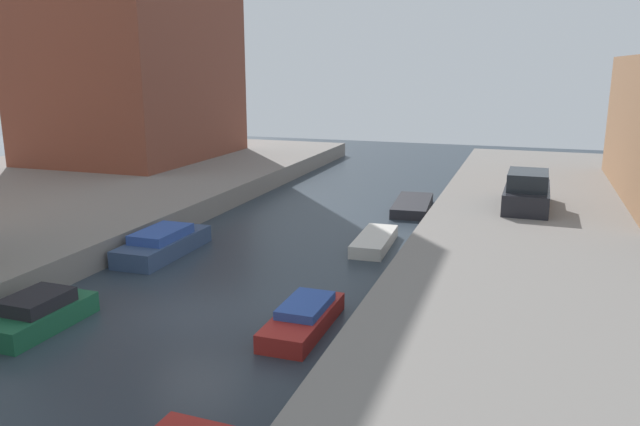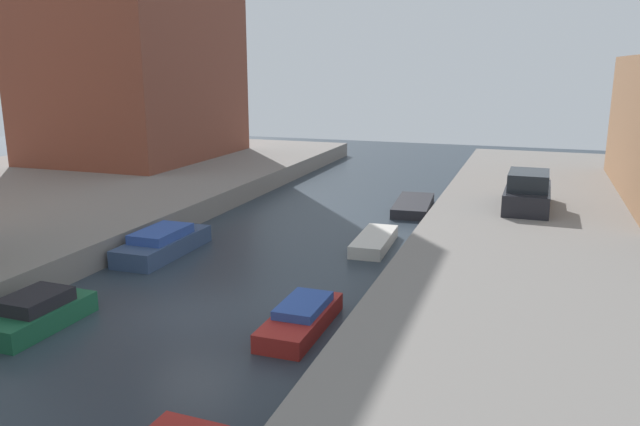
{
  "view_description": "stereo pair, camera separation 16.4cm",
  "coord_description": "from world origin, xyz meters",
  "px_view_note": "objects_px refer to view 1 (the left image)",
  "views": [
    {
      "loc": [
        8.81,
        -14.4,
        6.96
      ],
      "look_at": [
        0.87,
        8.72,
        1.06
      ],
      "focal_mm": 34.3,
      "sensor_mm": 36.0,
      "label": 1
    },
    {
      "loc": [
        8.96,
        -14.35,
        6.96
      ],
      "look_at": [
        0.87,
        8.72,
        1.06
      ],
      "focal_mm": 34.3,
      "sensor_mm": 36.0,
      "label": 2
    }
  ],
  "objects_px": {
    "parked_car": "(527,192)",
    "moored_boat_left_3": "(163,244)",
    "moored_boat_right_2": "(303,318)",
    "moored_boat_right_4": "(413,205)",
    "moored_boat_left_2": "(38,314)",
    "moored_boat_right_3": "(374,241)"
  },
  "relations": [
    {
      "from": "parked_car",
      "to": "moored_boat_left_3",
      "type": "xyz_separation_m",
      "value": [
        -12.86,
        -8.18,
        -1.25
      ]
    },
    {
      "from": "moored_boat_right_2",
      "to": "moored_boat_right_4",
      "type": "distance_m",
      "value": 14.95
    },
    {
      "from": "moored_boat_right_2",
      "to": "moored_boat_right_4",
      "type": "height_order",
      "value": "moored_boat_right_2"
    },
    {
      "from": "moored_boat_left_2",
      "to": "moored_boat_right_3",
      "type": "distance_m",
      "value": 12.45
    },
    {
      "from": "moored_boat_left_2",
      "to": "moored_boat_right_2",
      "type": "xyz_separation_m",
      "value": [
        6.85,
        2.27,
        -0.09
      ]
    },
    {
      "from": "moored_boat_left_3",
      "to": "moored_boat_right_4",
      "type": "distance_m",
      "value": 12.83
    },
    {
      "from": "moored_boat_left_3",
      "to": "moored_boat_right_3",
      "type": "xyz_separation_m",
      "value": [
        7.32,
        3.56,
        -0.19
      ]
    },
    {
      "from": "moored_boat_right_3",
      "to": "parked_car",
      "type": "bearing_deg",
      "value": 39.77
    },
    {
      "from": "moored_boat_left_2",
      "to": "moored_boat_right_2",
      "type": "distance_m",
      "value": 7.22
    },
    {
      "from": "parked_car",
      "to": "moored_boat_right_2",
      "type": "xyz_separation_m",
      "value": [
        -5.5,
        -12.77,
        -1.36
      ]
    },
    {
      "from": "moored_boat_left_2",
      "to": "moored_boat_right_4",
      "type": "distance_m",
      "value": 18.61
    },
    {
      "from": "moored_boat_right_4",
      "to": "moored_boat_left_3",
      "type": "bearing_deg",
      "value": -126.14
    },
    {
      "from": "parked_car",
      "to": "moored_boat_right_3",
      "type": "bearing_deg",
      "value": -140.23
    },
    {
      "from": "moored_boat_left_3",
      "to": "moored_boat_right_4",
      "type": "xyz_separation_m",
      "value": [
        7.56,
        10.36,
        -0.19
      ]
    },
    {
      "from": "moored_boat_right_2",
      "to": "moored_boat_right_3",
      "type": "bearing_deg",
      "value": 90.34
    },
    {
      "from": "moored_boat_right_2",
      "to": "moored_boat_right_4",
      "type": "bearing_deg",
      "value": 89.24
    },
    {
      "from": "moored_boat_right_4",
      "to": "moored_boat_right_2",
      "type": "bearing_deg",
      "value": -90.76
    },
    {
      "from": "moored_boat_left_2",
      "to": "moored_boat_right_3",
      "type": "bearing_deg",
      "value": 56.87
    },
    {
      "from": "moored_boat_right_2",
      "to": "moored_boat_right_3",
      "type": "distance_m",
      "value": 8.15
    },
    {
      "from": "moored_boat_right_3",
      "to": "moored_boat_right_2",
      "type": "bearing_deg",
      "value": -89.66
    },
    {
      "from": "moored_boat_right_2",
      "to": "moored_boat_left_2",
      "type": "bearing_deg",
      "value": -161.64
    },
    {
      "from": "moored_boat_right_4",
      "to": "parked_car",
      "type": "bearing_deg",
      "value": -22.34
    }
  ]
}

